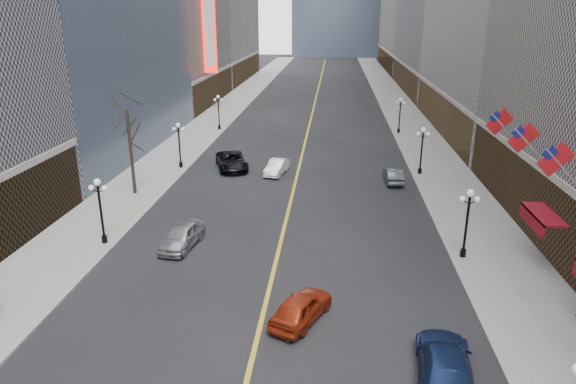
% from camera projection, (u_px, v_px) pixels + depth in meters
% --- Properties ---
extents(sidewalk_east, '(6.00, 230.00, 0.15)m').
position_uv_depth(sidewalk_east, '(411.00, 127.00, 70.08)').
color(sidewalk_east, gray).
rests_on(sidewalk_east, ground).
extents(sidewalk_west, '(6.00, 230.00, 0.15)m').
position_uv_depth(sidewalk_west, '(210.00, 123.00, 72.45)').
color(sidewalk_west, gray).
rests_on(sidewalk_west, ground).
extents(lane_line, '(0.25, 200.00, 0.02)m').
position_uv_depth(lane_line, '(312.00, 113.00, 80.69)').
color(lane_line, gold).
rests_on(lane_line, ground).
extents(streetlamp_east_1, '(1.26, 0.44, 4.52)m').
position_uv_depth(streetlamp_east_1, '(468.00, 216.00, 31.72)').
color(streetlamp_east_1, black).
rests_on(streetlamp_east_1, sidewalk_east).
extents(streetlamp_east_2, '(1.26, 0.44, 4.52)m').
position_uv_depth(streetlamp_east_2, '(422.00, 146.00, 48.65)').
color(streetlamp_east_2, black).
rests_on(streetlamp_east_2, sidewalk_east).
extents(streetlamp_east_3, '(1.26, 0.44, 4.52)m').
position_uv_depth(streetlamp_east_3, '(400.00, 112.00, 65.57)').
color(streetlamp_east_3, black).
rests_on(streetlamp_east_3, sidewalk_east).
extents(streetlamp_west_1, '(1.26, 0.44, 4.52)m').
position_uv_depth(streetlamp_west_1, '(100.00, 204.00, 33.71)').
color(streetlamp_west_1, black).
rests_on(streetlamp_west_1, sidewalk_west).
extents(streetlamp_west_2, '(1.26, 0.44, 4.52)m').
position_uv_depth(streetlamp_west_2, '(179.00, 141.00, 50.64)').
color(streetlamp_west_2, black).
rests_on(streetlamp_west_2, sidewalk_west).
extents(streetlamp_west_3, '(1.26, 0.44, 4.52)m').
position_uv_depth(streetlamp_west_3, '(219.00, 109.00, 67.57)').
color(streetlamp_west_3, black).
rests_on(streetlamp_west_3, sidewalk_west).
extents(flag_3, '(2.87, 0.12, 2.87)m').
position_uv_depth(flag_3, '(559.00, 163.00, 27.16)').
color(flag_3, '#B2B2B7').
rests_on(flag_3, ground).
extents(flag_4, '(2.87, 0.12, 2.87)m').
position_uv_depth(flag_4, '(526.00, 141.00, 31.86)').
color(flag_4, '#B2B2B7').
rests_on(flag_4, ground).
extents(flag_5, '(2.87, 0.12, 2.87)m').
position_uv_depth(flag_5, '(502.00, 124.00, 36.56)').
color(flag_5, '#B2B2B7').
rests_on(flag_5, ground).
extents(awning_c, '(1.40, 4.00, 0.93)m').
position_uv_depth(awning_c, '(540.00, 216.00, 31.30)').
color(awning_c, maroon).
rests_on(awning_c, ground).
extents(theatre_marquee, '(2.00, 0.55, 12.00)m').
position_uv_depth(theatre_marquee, '(209.00, 33.00, 78.08)').
color(theatre_marquee, red).
rests_on(theatre_marquee, ground).
extents(tree_west_far, '(3.60, 3.60, 7.92)m').
position_uv_depth(tree_west_far, '(128.00, 123.00, 42.16)').
color(tree_west_far, '#2D231C').
rests_on(tree_west_far, sidewalk_west).
extents(car_nb_near, '(2.43, 4.76, 1.55)m').
position_uv_depth(car_nb_near, '(182.00, 236.00, 34.10)').
color(car_nb_near, '#A9ABB1').
rests_on(car_nb_near, ground).
extents(car_nb_mid, '(2.22, 4.39, 1.38)m').
position_uv_depth(car_nb_mid, '(277.00, 167.00, 49.68)').
color(car_nb_mid, white).
rests_on(car_nb_mid, ground).
extents(car_nb_far, '(4.48, 6.48, 1.64)m').
position_uv_depth(car_nb_far, '(232.00, 161.00, 51.26)').
color(car_nb_far, black).
rests_on(car_nb_far, ground).
extents(car_sb_near, '(2.90, 5.79, 1.61)m').
position_uv_depth(car_sb_near, '(445.00, 364.00, 21.61)').
color(car_sb_near, '#132249').
rests_on(car_sb_near, ground).
extents(car_sb_mid, '(3.42, 4.73, 1.50)m').
position_uv_depth(car_sb_mid, '(301.00, 308.00, 25.86)').
color(car_sb_mid, maroon).
rests_on(car_sb_mid, ground).
extents(car_sb_far, '(1.57, 4.19, 1.37)m').
position_uv_depth(car_sb_far, '(393.00, 175.00, 47.26)').
color(car_sb_far, '#43484A').
rests_on(car_sb_far, ground).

